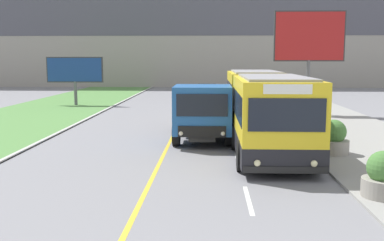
# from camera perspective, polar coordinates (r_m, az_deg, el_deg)

# --- Properties ---
(apartment_block_background) EXTENTS (80.00, 8.04, 18.29)m
(apartment_block_background) POSITION_cam_1_polar(r_m,az_deg,el_deg) (60.46, 0.71, 13.15)
(apartment_block_background) COLOR gray
(apartment_block_background) RESTS_ON ground_plane
(city_bus) EXTENTS (2.68, 12.53, 3.00)m
(city_bus) POSITION_cam_1_polar(r_m,az_deg,el_deg) (19.33, 8.90, 1.61)
(city_bus) COLOR yellow
(city_bus) RESTS_ON ground_plane
(dump_truck) EXTENTS (2.46, 6.53, 2.49)m
(dump_truck) POSITION_cam_1_polar(r_m,az_deg,el_deg) (19.54, 1.39, 1.01)
(dump_truck) COLOR black
(dump_truck) RESTS_ON ground_plane
(car_distant) EXTENTS (1.80, 4.30, 1.45)m
(car_distant) POSITION_cam_1_polar(r_m,az_deg,el_deg) (37.93, 1.91, 3.47)
(car_distant) COLOR #2D4784
(car_distant) RESTS_ON ground_plane
(traffic_light_mast) EXTENTS (2.28, 0.32, 6.19)m
(traffic_light_mast) POSITION_cam_1_polar(r_m,az_deg,el_deg) (10.98, 22.25, 8.96)
(traffic_light_mast) COLOR slate
(traffic_light_mast) RESTS_ON ground_plane
(billboard_large) EXTENTS (4.44, 0.24, 6.58)m
(billboard_large) POSITION_cam_1_polar(r_m,az_deg,el_deg) (29.68, 14.67, 9.93)
(billboard_large) COLOR #59595B
(billboard_large) RESTS_ON ground_plane
(billboard_small) EXTENTS (4.35, 0.24, 3.72)m
(billboard_small) POSITION_cam_1_polar(r_m,az_deg,el_deg) (35.80, -14.66, 6.10)
(billboard_small) COLOR #59595B
(billboard_small) RESTS_ON ground_plane
(planter_round_near) EXTENTS (1.08, 1.08, 1.20)m
(planter_round_near) POSITION_cam_1_polar(r_m,az_deg,el_deg) (12.57, 23.12, -6.59)
(planter_round_near) COLOR gray
(planter_round_near) RESTS_ON sidewalk_right
(planter_round_second) EXTENTS (1.15, 1.15, 1.28)m
(planter_round_second) POSITION_cam_1_polar(r_m,az_deg,el_deg) (17.55, 17.54, -2.22)
(planter_round_second) COLOR gray
(planter_round_second) RESTS_ON sidewalk_right
(planter_round_third) EXTENTS (1.06, 1.06, 1.16)m
(planter_round_third) POSITION_cam_1_polar(r_m,az_deg,el_deg) (22.65, 14.07, -0.02)
(planter_round_third) COLOR gray
(planter_round_third) RESTS_ON sidewalk_right
(planter_round_far) EXTENTS (1.11, 1.11, 1.21)m
(planter_round_far) POSITION_cam_1_polar(r_m,az_deg,el_deg) (27.81, 11.76, 1.54)
(planter_round_far) COLOR gray
(planter_round_far) RESTS_ON sidewalk_right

